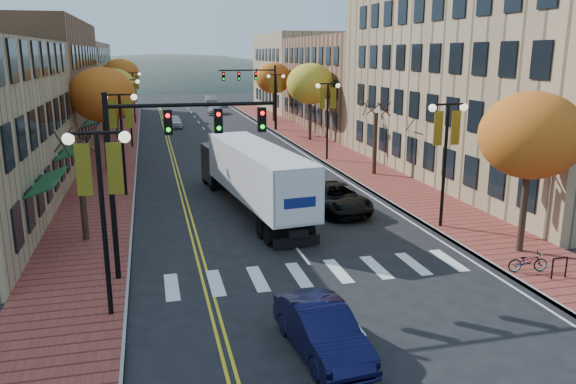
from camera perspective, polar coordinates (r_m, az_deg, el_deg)
ground at (r=20.25m, az=4.53°, el=-10.31°), size 200.00×200.00×0.00m
sidewalk_left at (r=50.74m, az=-17.24°, el=4.02°), size 4.00×85.00×0.15m
sidewalk_right at (r=52.81m, az=2.68°, el=5.01°), size 4.00×85.00×0.15m
building_left_mid at (r=54.67m, az=-25.98°, el=9.66°), size 12.00×24.00×11.00m
building_left_far at (r=79.32m, az=-22.33°, el=10.40°), size 12.00×26.00×9.50m
building_right_near at (r=41.47m, az=22.70°, el=11.81°), size 15.00×28.00×15.00m
building_right_mid at (r=64.40m, az=8.54°, el=10.90°), size 15.00×24.00×10.00m
building_right_far at (r=85.11m, az=2.81°, el=12.09°), size 15.00×20.00×11.00m
tree_left_a at (r=26.36m, az=-20.17°, el=-0.19°), size 0.28×0.28×4.20m
tree_left_b at (r=41.68m, az=-18.36°, el=9.35°), size 4.48×4.48×7.21m
tree_left_c at (r=57.65m, az=-17.24°, el=10.14°), size 4.16×4.16×6.69m
tree_left_d at (r=75.58m, az=-16.59°, el=11.38°), size 4.61×4.61×7.42m
tree_right_a at (r=24.78m, az=23.47°, el=5.27°), size 4.16×4.16×6.69m
tree_right_b at (r=38.98m, az=8.83°, el=4.87°), size 0.28×0.28×4.20m
tree_right_c at (r=53.68m, az=2.29°, el=10.92°), size 4.48×4.48×7.21m
tree_right_d at (r=69.18m, az=-1.49°, el=11.49°), size 4.35×4.35×7.00m
lamp_left_a at (r=18.00m, az=-18.48°, el=0.33°), size 1.96×0.36×6.05m
lamp_left_b at (r=33.75m, az=-16.58°, el=6.57°), size 1.96×0.36×6.05m
lamp_left_c at (r=51.65m, az=-15.82°, el=9.01°), size 1.96×0.36×6.05m
lamp_left_d at (r=69.61m, az=-15.45°, el=10.19°), size 1.96×0.36×6.05m
lamp_right_a at (r=27.36m, az=15.76°, el=5.01°), size 1.96×0.36×6.05m
lamp_right_b at (r=43.79m, az=4.05°, el=8.69°), size 1.96×0.36×6.05m
lamp_right_c at (r=61.11m, az=-1.22°, el=10.22°), size 1.96×0.36×6.05m
traffic_mast_near at (r=20.76m, az=-12.45°, el=4.24°), size 6.10×0.35×7.00m
traffic_mast_far at (r=60.66m, az=-3.12°, el=10.77°), size 6.10×0.34×7.00m
semi_truck at (r=30.16m, az=-3.81°, el=2.09°), size 3.97×14.64×3.62m
navy_sedan at (r=16.33m, az=3.46°, el=-13.78°), size 1.95×4.49×1.44m
black_suv at (r=30.19m, az=4.88°, el=-0.57°), size 2.97×5.62×1.51m
car_far_white at (r=65.52m, az=-11.48°, el=7.04°), size 1.76×4.12×1.39m
car_far_silver at (r=79.17m, az=-7.43°, el=8.38°), size 2.52×5.11×1.43m
car_far_oncoming at (r=91.05m, az=-7.84°, el=9.16°), size 2.02×5.11×1.66m
bicycle at (r=23.47m, az=23.18°, el=-6.51°), size 1.61×0.76×0.81m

